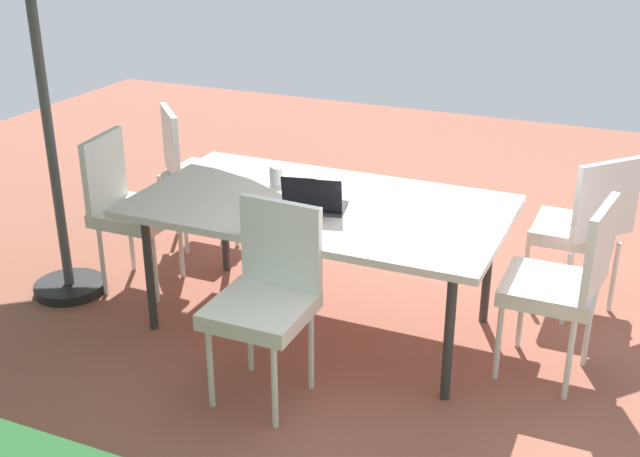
# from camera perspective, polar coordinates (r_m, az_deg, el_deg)

# --- Properties ---
(ground_plane) EXTENTS (10.00, 10.00, 0.02)m
(ground_plane) POSITION_cam_1_polar(r_m,az_deg,el_deg) (4.72, -0.00, -6.95)
(ground_plane) COLOR #935442
(dining_table) EXTENTS (2.03, 1.14, 0.76)m
(dining_table) POSITION_cam_1_polar(r_m,az_deg,el_deg) (4.40, -0.00, 1.26)
(dining_table) COLOR silver
(dining_table) RESTS_ON ground_plane
(chair_east) EXTENTS (0.49, 0.48, 0.98)m
(chair_east) POSITION_cam_1_polar(r_m,az_deg,el_deg) (5.08, -13.47, 1.72)
(chair_east) COLOR silver
(chair_east) RESTS_ON ground_plane
(chair_southeast) EXTENTS (0.59, 0.59, 0.98)m
(chair_southeast) POSITION_cam_1_polar(r_m,az_deg,el_deg) (5.66, -8.98, 4.27)
(chair_southeast) COLOR silver
(chair_southeast) RESTS_ON ground_plane
(chair_west) EXTENTS (0.49, 0.48, 0.98)m
(chair_west) POSITION_cam_1_polar(r_m,az_deg,el_deg) (4.17, 16.97, -3.54)
(chair_west) COLOR silver
(chair_west) RESTS_ON ground_plane
(chair_north) EXTENTS (0.46, 0.47, 0.98)m
(chair_north) POSITION_cam_1_polar(r_m,az_deg,el_deg) (3.87, -3.85, -4.64)
(chair_north) COLOR silver
(chair_north) RESTS_ON ground_plane
(chair_southwest) EXTENTS (0.59, 0.58, 0.98)m
(chair_southwest) POSITION_cam_1_polar(r_m,az_deg,el_deg) (4.89, 18.26, 0.28)
(chair_southwest) COLOR silver
(chair_southwest) RESTS_ON ground_plane
(laptop) EXTENTS (0.37, 0.31, 0.21)m
(laptop) POSITION_cam_1_polar(r_m,az_deg,el_deg) (4.25, -0.39, 1.84)
(laptop) COLOR #2D2D33
(laptop) RESTS_ON dining_table
(cup) EXTENTS (0.08, 0.08, 0.11)m
(cup) POSITION_cam_1_polar(r_m,az_deg,el_deg) (4.65, -3.14, 3.76)
(cup) COLOR white
(cup) RESTS_ON dining_table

